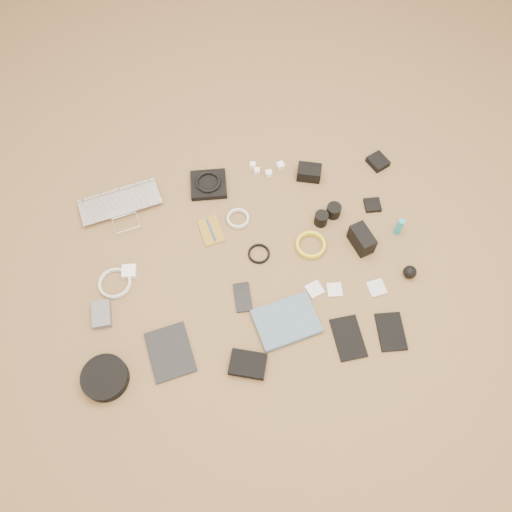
{
  "coord_description": "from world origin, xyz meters",
  "views": [
    {
      "loc": [
        -0.13,
        -0.95,
        1.96
      ],
      "look_at": [
        0.02,
        0.03,
        0.02
      ],
      "focal_mm": 35.0,
      "sensor_mm": 36.0,
      "label": 1
    }
  ],
  "objects": [
    {
      "name": "room_shell",
      "position": [
        0.0,
        0.0,
        1.25
      ],
      "size": [
        4.04,
        4.04,
        2.58
      ],
      "color": "brown",
      "rests_on": "ground"
    },
    {
      "name": "headphones",
      "position": [
        -0.15,
        0.44,
        0.04
      ],
      "size": [
        0.16,
        0.16,
        0.02
      ],
      "primitive_type": "torus",
      "rotation": [
        0.0,
        0.0,
        0.35
      ],
      "color": "black",
      "rests_on": "headphone_pouch"
    },
    {
      "name": "lens_pouch",
      "position": [
        0.68,
        0.45,
        0.02
      ],
      "size": [
        0.11,
        0.12,
        0.03
      ],
      "primitive_type": "cube",
      "rotation": [
        0.0,
        0.0,
        0.43
      ],
      "color": "black",
      "rests_on": "ground"
    },
    {
      "name": "air_blower",
      "position": [
        0.66,
        -0.15,
        0.03
      ],
      "size": [
        0.06,
        0.06,
        0.06
      ],
      "primitive_type": "sphere",
      "rotation": [
        0.0,
        0.0,
        -0.14
      ],
      "color": "black",
      "rests_on": "ground"
    },
    {
      "name": "headphone_pouch",
      "position": [
        -0.15,
        0.44,
        0.01
      ],
      "size": [
        0.18,
        0.17,
        0.03
      ],
      "primitive_type": "cube",
      "rotation": [
        0.0,
        0.0,
        -0.06
      ],
      "color": "black",
      "rests_on": "ground"
    },
    {
      "name": "charger_a",
      "position": [
        0.09,
        0.49,
        0.01
      ],
      "size": [
        0.03,
        0.03,
        0.03
      ],
      "primitive_type": "cube",
      "rotation": [
        0.0,
        0.0,
        -0.23
      ],
      "color": "white",
      "rests_on": "ground"
    },
    {
      "name": "notebook_olive",
      "position": [
        -0.16,
        0.19,
        0.0
      ],
      "size": [
        0.12,
        0.16,
        0.01
      ],
      "primitive_type": "cube",
      "rotation": [
        0.0,
        0.0,
        0.18
      ],
      "color": "olive",
      "rests_on": "ground"
    },
    {
      "name": "lens_b",
      "position": [
        0.4,
        0.2,
        0.03
      ],
      "size": [
        0.07,
        0.07,
        0.06
      ],
      "primitive_type": "cylinder",
      "rotation": [
        0.0,
        0.0,
        0.01
      ],
      "color": "black",
      "rests_on": "ground"
    },
    {
      "name": "flash",
      "position": [
        0.49,
        0.03,
        0.05
      ],
      "size": [
        0.1,
        0.14,
        0.09
      ],
      "primitive_type": "cube",
      "rotation": [
        0.0,
        0.0,
        0.31
      ],
      "color": "black",
      "rests_on": "ground"
    },
    {
      "name": "tablet",
      "position": [
        -0.38,
        -0.34,
        0.0
      ],
      "size": [
        0.2,
        0.24,
        0.01
      ],
      "primitive_type": "cube",
      "rotation": [
        0.0,
        0.0,
        0.18
      ],
      "color": "black",
      "rests_on": "ground"
    },
    {
      "name": "cable_white_a",
      "position": [
        -0.03,
        0.24,
        0.01
      ],
      "size": [
        0.14,
        0.14,
        0.01
      ],
      "primitive_type": "torus",
      "rotation": [
        0.0,
        0.0,
        -0.41
      ],
      "color": "silver",
      "rests_on": "ground"
    },
    {
      "name": "lens_a",
      "position": [
        0.34,
        0.17,
        0.03
      ],
      "size": [
        0.08,
        0.08,
        0.07
      ],
      "primitive_type": "cylinder",
      "rotation": [
        0.0,
        0.0,
        -0.3
      ],
      "color": "black",
      "rests_on": "ground"
    },
    {
      "name": "notebook_black_b",
      "position": [
        0.52,
        -0.39,
        0.01
      ],
      "size": [
        0.12,
        0.17,
        0.01
      ],
      "primitive_type": "cube",
      "rotation": [
        0.0,
        0.0,
        -0.06
      ],
      "color": "black",
      "rests_on": "ground"
    },
    {
      "name": "filter_case_mid",
      "position": [
        0.33,
        -0.17,
        0.0
      ],
      "size": [
        0.07,
        0.07,
        0.01
      ],
      "primitive_type": "cube",
      "rotation": [
        0.0,
        0.0,
        -0.07
      ],
      "color": "silver",
      "rests_on": "ground"
    },
    {
      "name": "card_reader",
      "position": [
        0.59,
        0.22,
        0.01
      ],
      "size": [
        0.08,
        0.08,
        0.02
      ],
      "primitive_type": "cube",
      "rotation": [
        0.0,
        0.0,
        -0.05
      ],
      "color": "black",
      "rests_on": "ground"
    },
    {
      "name": "charger_b",
      "position": [
        0.08,
        0.52,
        0.01
      ],
      "size": [
        0.03,
        0.03,
        0.03
      ],
      "primitive_type": "cube",
      "rotation": [
        0.0,
        0.0,
        -0.29
      ],
      "color": "white",
      "rests_on": "ground"
    },
    {
      "name": "battery_charger",
      "position": [
        -0.65,
        -0.15,
        0.02
      ],
      "size": [
        0.08,
        0.12,
        0.03
      ],
      "primitive_type": "cube",
      "rotation": [
        0.0,
        0.0,
        0.04
      ],
      "color": "#5C5C61",
      "rests_on": "ground"
    },
    {
      "name": "laptop",
      "position": [
        -0.55,
        0.34,
        0.01
      ],
      "size": [
        0.42,
        0.33,
        0.03
      ],
      "primitive_type": "imported",
      "rotation": [
        0.0,
        0.0,
        0.21
      ],
      "color": "silver",
      "rests_on": "ground"
    },
    {
      "name": "filter_case_left",
      "position": [
        0.25,
        -0.16,
        0.0
      ],
      "size": [
        0.08,
        0.08,
        0.01
      ],
      "primitive_type": "cube",
      "rotation": [
        0.0,
        0.0,
        0.36
      ],
      "color": "silver",
      "rests_on": "ground"
    },
    {
      "name": "dslr_camera",
      "position": [
        0.33,
        0.43,
        0.03
      ],
      "size": [
        0.13,
        0.11,
        0.06
      ],
      "primitive_type": "cube",
      "rotation": [
        0.0,
        0.0,
        -0.29
      ],
      "color": "black",
      "rests_on": "ground"
    },
    {
      "name": "power_brick",
      "position": [
        -0.53,
        0.04,
        0.01
      ],
      "size": [
        0.06,
        0.06,
        0.03
      ],
      "primitive_type": "cube",
      "rotation": [
        0.0,
        0.0,
        -0.08
      ],
      "color": "white",
      "rests_on": "ground"
    },
    {
      "name": "drive_case",
      "position": [
        -0.08,
        -0.44,
        0.02
      ],
      "size": [
        0.17,
        0.14,
        0.04
      ],
      "primitive_type": "cube",
      "rotation": [
        0.0,
        0.0,
        -0.31
      ],
      "color": "black",
      "rests_on": "ground"
    },
    {
      "name": "lens_cleaner",
      "position": [
        0.67,
        0.07,
        0.05
      ],
      "size": [
        0.03,
        0.03,
        0.1
      ],
      "primitive_type": "cylinder",
      "rotation": [
        0.0,
        0.0,
        -0.04
      ],
      "color": "#1B9FB0",
      "rests_on": "ground"
    },
    {
      "name": "phone",
      "position": [
        -0.06,
        -0.15,
        0.01
      ],
      "size": [
        0.07,
        0.13,
        0.01
      ],
      "primitive_type": "cube",
      "rotation": [
        0.0,
        0.0,
        -0.0
      ],
      "color": "black",
      "rests_on": "ground"
    },
    {
      "name": "charger_c",
      "position": [
        0.21,
        0.5,
        0.02
      ],
      "size": [
        0.04,
        0.04,
        0.03
      ],
      "primitive_type": "cube",
      "rotation": [
        0.0,
        0.0,
        0.3
      ],
      "color": "white",
      "rests_on": "ground"
    },
    {
      "name": "pen_blue",
      "position": [
        -0.16,
        0.19,
        0.01
      ],
      "size": [
        0.04,
        0.12,
        0.01
      ],
      "primitive_type": "cylinder",
      "rotation": [
        1.57,
        0.0,
        0.23
      ],
      "color": "#133C9E",
      "rests_on": "notebook_olive"
    },
    {
      "name": "headphone_case",
      "position": [
        -0.64,
        -0.41,
        0.02
      ],
      "size": [
        0.2,
        0.2,
        0.05
      ],
      "primitive_type": "cylinder",
      "rotation": [
        0.0,
        0.0,
        0.13
      ],
      "color": "black",
      "rests_on": "ground"
    },
    {
      "name": "notebook_black_a",
      "position": [
        0.34,
        -0.39,
        0.01
      ],
      "size": [
        0.12,
        0.19,
        0.01
      ],
      "primitive_type": "cube",
      "rotation": [
        0.0,
        0.0,
        0.05
      ],
      "color": "black",
      "rests_on": "ground"
    },
    {
      "name": "cable_white_b",
      "position": [
        -0.6,
        -0.01,
        0.01
      ],
      "size": [
        0.16,
        0.16,
        0.01
      ],
      "primitive_type": "torus",
      "rotation": [
        0.0,
        0.0,
        -0.13
      ],
      "color": "silver",
      "rests_on": "ground"
    },
    {
      "name": "charger_d",
      "position": [
        0.14,
        0.46,
        0.01
      ],
      "size": [
        0.03,
        0.03,
        0.03
      ],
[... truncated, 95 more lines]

